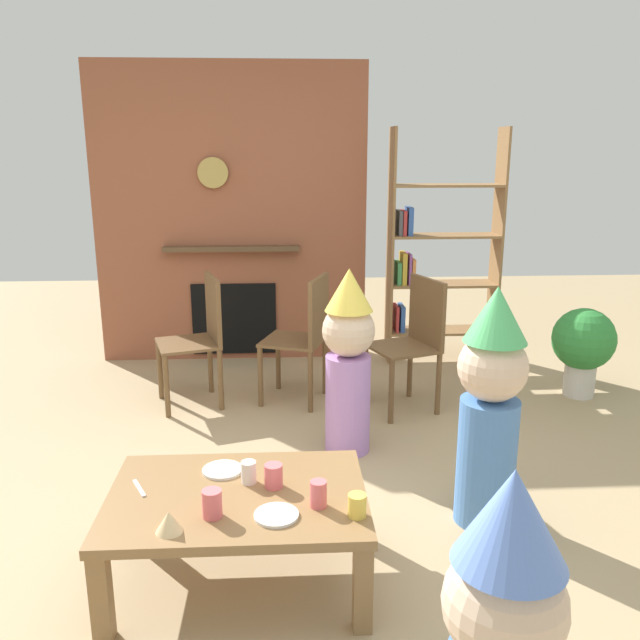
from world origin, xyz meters
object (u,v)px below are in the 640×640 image
Objects in this scene: dining_chair_middle at (306,332)px; potted_plant_tall at (583,344)px; paper_cup_near_left at (318,494)px; coffee_table at (238,506)px; paper_cup_center at (212,504)px; child_by_the_chairs at (348,357)px; paper_plate_rear at (222,470)px; paper_cup_near_right at (249,472)px; child_in_pink at (490,402)px; paper_cup_far_left at (274,476)px; birthday_cake_slice at (169,522)px; dining_chair_right at (414,336)px; paper_plate_front at (276,515)px; paper_cup_far_right at (357,505)px; dining_chair_left at (201,333)px; bookshelf at (435,256)px.

potted_plant_tall is (1.98, 0.00, -0.12)m from dining_chair_middle.
dining_chair_middle reaches higher than paper_cup_near_left.
paper_cup_center is (-0.08, -0.16, 0.11)m from coffee_table.
paper_plate_rear is at bearing -7.28° from child_by_the_chairs.
paper_cup_near_right is 0.55× the size of paper_plate_rear.
paper_cup_near_right is 1.15m from child_in_pink.
coffee_table is 1.15× the size of dining_chair_middle.
paper_cup_far_left is (0.10, -0.04, 0.00)m from paper_cup_near_right.
birthday_cake_slice is 2.44m from dining_chair_right.
dining_chair_right reaches higher than coffee_table.
dining_chair_right reaches higher than paper_plate_front.
paper_cup_near_right is at bearing 146.54° from paper_cup_far_right.
paper_cup_near_right is 1.94m from dining_chair_left.
paper_cup_far_left is at bearing 88.00° from dining_chair_left.
birthday_cake_slice is 0.11× the size of dining_chair_left.
paper_plate_rear is at bearing -9.50° from child_in_pink.
paper_plate_front is at bearing 104.47° from dining_chair_middle.
paper_cup_center is 0.12× the size of dining_chair_right.
birthday_cake_slice is at bearing -168.54° from paper_plate_front.
paper_cup_near_right is 2.01m from dining_chair_right.
bookshelf reaches higher than coffee_table.
birthday_cake_slice is at bearing -108.63° from paper_plate_rear.
paper_cup_center is 1.08× the size of birthday_cake_slice.
coffee_table is 9.77× the size of paper_cup_near_left.
dining_chair_left is 1.39× the size of potted_plant_tall.
paper_cup_far_left is 0.11× the size of dining_chair_right.
child_in_pink is 1.78× the size of potted_plant_tall.
paper_plate_front is at bearing 44.67° from dining_chair_right.
paper_cup_near_right is 0.16m from paper_plate_rear.
child_in_pink reaches higher than birthday_cake_slice.
paper_plate_front is 0.44m from paper_plate_rear.
coffee_table is 0.90× the size of child_in_pink.
paper_plate_front is (0.24, -0.01, -0.05)m from paper_cup_center.
bookshelf is 3.55m from birthday_cake_slice.
dining_chair_middle is at bearing -82.10° from child_in_pink.
paper_cup_near_left is 0.24m from paper_cup_far_left.
paper_cup_far_right is at bearing 5.39° from birthday_cake_slice.
paper_cup_near_left is at bearing -37.47° from paper_plate_rear.
paper_cup_far_left is at bearing 0.29° from child_in_pink.
dining_chair_middle reaches higher than paper_cup_far_left.
paper_cup_near_left is at bearing 48.01° from dining_chair_right.
bookshelf is 3.23m from paper_cup_far_right.
paper_cup_near_left is 2.07m from dining_chair_right.
paper_plate_front is 0.19× the size of dining_chair_middle.
paper_cup_far_left is 1.11× the size of paper_cup_far_right.
paper_cup_near_right is 0.10× the size of dining_chair_right.
birthday_cake_slice reaches higher than coffee_table.
dining_chair_middle is at bearing 80.89° from paper_cup_near_right.
paper_cup_far_left is 0.15× the size of potted_plant_tall.
child_in_pink is at bearing 15.69° from paper_cup_near_right.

